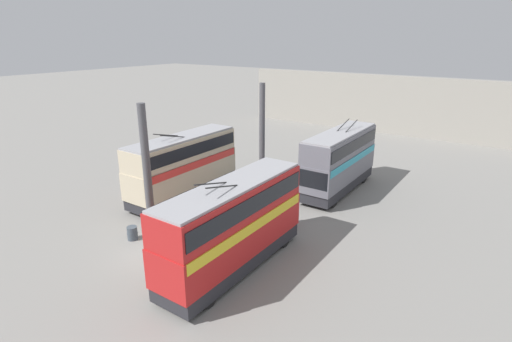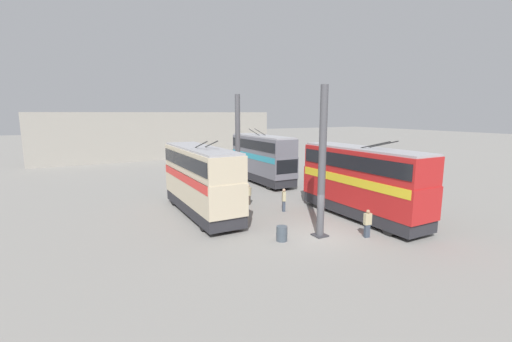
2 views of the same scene
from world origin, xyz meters
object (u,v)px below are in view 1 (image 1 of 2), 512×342
person_aisle_foreground (224,211)px  person_by_left_row (161,263)px  bus_left_far (339,158)px  bus_left_near (233,221)px  oil_drum (132,233)px  person_aisle_midway (233,194)px  bus_right_mid (183,163)px

person_aisle_foreground → person_by_left_row: 6.90m
bus_left_far → person_aisle_foreground: (-9.89, 3.77, -1.88)m
bus_left_far → person_aisle_foreground: bearing=159.1°
bus_left_near → person_by_left_row: 4.23m
oil_drum → bus_left_near: bearing=-81.7°
oil_drum → person_aisle_foreground: bearing=-34.0°
person_aisle_midway → person_aisle_foreground: bearing=72.0°
bus_left_near → oil_drum: (-1.03, 7.06, -2.33)m
bus_left_far → person_aisle_foreground: 10.75m
person_aisle_foreground → oil_drum: person_aisle_foreground is taller
person_aisle_foreground → bus_left_far: bearing=-85.9°
person_aisle_midway → person_by_left_row: person_by_left_row is taller
bus_left_far → person_aisle_foreground: bus_left_far is taller
bus_left_near → person_aisle_midway: size_ratio=6.08×
bus_left_near → oil_drum: bus_left_near is taller
person_by_left_row → oil_drum: 5.02m
bus_left_far → oil_drum: (-14.77, 7.06, -2.36)m
bus_left_near → person_aisle_midway: (6.70, 5.22, -1.91)m
bus_left_near → bus_left_far: 13.74m
person_aisle_midway → person_by_left_row: size_ratio=0.97×
bus_left_far → person_by_left_row: 16.94m
bus_left_far → person_aisle_midway: size_ratio=5.75×
bus_left_far → person_aisle_midway: 8.97m
bus_left_near → bus_right_mid: (5.91, 9.34, -0.03)m
person_aisle_foreground → oil_drum: 5.91m
oil_drum → person_aisle_midway: bearing=-13.4°
bus_left_far → bus_right_mid: 12.19m
bus_left_near → bus_right_mid: size_ratio=1.00×
person_by_left_row → bus_left_far: bearing=2.2°
person_by_left_row → oil_drum: person_by_left_row is taller
oil_drum → bus_left_far: bearing=-25.5°
person_aisle_foreground → oil_drum: size_ratio=2.01×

